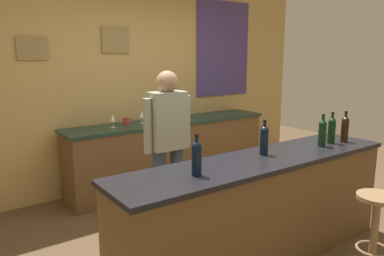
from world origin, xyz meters
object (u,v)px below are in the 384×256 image
object	(u,v)px
wine_glass_b	(142,115)
coffee_mug	(126,121)
wine_bottle_a	(197,157)
bartender	(168,141)
wine_glass_a	(113,119)
wine_bottle_d	(332,129)
wine_bottle_b	(264,139)
wine_bottle_c	(322,132)
wine_bottle_e	(345,128)
bar_stool	(375,221)

from	to	relation	value
wine_glass_b	coffee_mug	xyz separation A→B (m)	(-0.20, 0.02, -0.06)
wine_bottle_a	wine_glass_b	distance (m)	2.24
bartender	wine_glass_a	xyz separation A→B (m)	(-0.09, 1.12, 0.07)
wine_bottle_d	wine_glass_a	bearing A→B (deg)	123.71
wine_bottle_b	wine_bottle_c	size ratio (longest dim) A/B	1.00
wine_bottle_a	wine_bottle_d	distance (m)	1.64
wine_bottle_e	coffee_mug	xyz separation A→B (m)	(-1.31, 2.17, -0.11)
bartender	wine_glass_a	bearing A→B (deg)	94.39
wine_bottle_d	wine_glass_a	world-z (taller)	wine_bottle_d
wine_bottle_c	coffee_mug	size ratio (longest dim) A/B	2.45
bar_stool	wine_bottle_e	world-z (taller)	wine_bottle_e
wine_bottle_a	wine_bottle_b	world-z (taller)	same
wine_bottle_d	wine_glass_a	xyz separation A→B (m)	(-1.37, 2.05, -0.05)
wine_bottle_a	wine_bottle_b	distance (m)	0.81
bar_stool	wine_glass_a	world-z (taller)	wine_glass_a
wine_bottle_e	bar_stool	bearing A→B (deg)	-128.23
wine_bottle_c	wine_bottle_e	distance (m)	0.34
bartender	wine_bottle_c	distance (m)	1.47
wine_bottle_e	wine_glass_a	bearing A→B (deg)	126.08
bartender	wine_bottle_c	xyz separation A→B (m)	(1.10, -0.96, 0.12)
bartender	wine_bottle_a	bearing A→B (deg)	-110.38
wine_bottle_a	bar_stool	bearing A→B (deg)	-26.66
bartender	wine_bottle_d	size ratio (longest dim) A/B	5.29
wine_bottle_d	wine_bottle_a	bearing A→B (deg)	-179.01
bar_stool	wine_bottle_b	size ratio (longest dim) A/B	2.22
bartender	bar_stool	size ratio (longest dim) A/B	2.38
bartender	wine_bottle_c	world-z (taller)	bartender
wine_bottle_b	wine_bottle_c	xyz separation A→B (m)	(0.66, -0.11, 0.00)
bartender	wine_bottle_b	xyz separation A→B (m)	(0.44, -0.85, 0.12)
wine_bottle_a	wine_glass_b	xyz separation A→B (m)	(0.69, 2.13, -0.05)
wine_glass_a	coffee_mug	size ratio (longest dim) A/B	1.24
wine_glass_a	wine_glass_b	size ratio (longest dim) A/B	1.00
wine_bottle_c	coffee_mug	bearing A→B (deg)	114.32
wine_bottle_e	wine_bottle_a	bearing A→B (deg)	179.58
wine_bottle_e	wine_glass_b	xyz separation A→B (m)	(-1.11, 2.15, -0.05)
wine_glass_b	wine_bottle_b	bearing A→B (deg)	-86.93
bartender	wine_bottle_d	distance (m)	1.59
wine_bottle_b	bar_stool	bearing A→B (deg)	-56.93
wine_bottle_d	wine_bottle_e	size ratio (longest dim) A/B	1.00
wine_glass_b	wine_glass_a	bearing A→B (deg)	-173.06
wine_bottle_e	bartender	bearing A→B (deg)	145.91
bartender	wine_bottle_e	world-z (taller)	bartender
wine_bottle_c	wine_bottle_d	size ratio (longest dim) A/B	1.00
wine_bottle_b	wine_bottle_e	bearing A→B (deg)	-7.17
bartender	coffee_mug	bearing A→B (deg)	83.81
bartender	wine_bottle_e	bearing A→B (deg)	-34.09
bar_stool	wine_bottle_d	xyz separation A→B (m)	(0.35, 0.68, 0.60)
wine_bottle_a	wine_bottle_c	world-z (taller)	same
wine_bottle_d	coffee_mug	size ratio (longest dim) A/B	2.45
bar_stool	coffee_mug	world-z (taller)	coffee_mug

